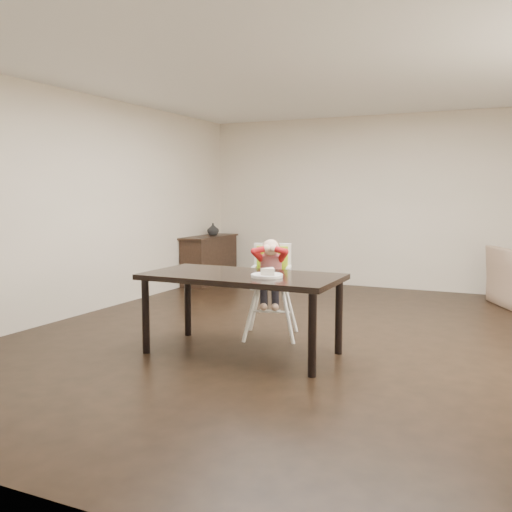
% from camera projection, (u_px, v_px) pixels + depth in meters
% --- Properties ---
extents(ground, '(7.00, 7.00, 0.00)m').
position_uv_depth(ground, '(315.00, 339.00, 5.87)').
color(ground, black).
rests_on(ground, ground).
extents(room_walls, '(6.02, 7.02, 2.71)m').
position_uv_depth(room_walls, '(317.00, 157.00, 5.67)').
color(room_walls, beige).
rests_on(room_walls, ground).
extents(dining_table, '(1.80, 0.90, 0.75)m').
position_uv_depth(dining_table, '(242.00, 283.00, 5.26)').
color(dining_table, black).
rests_on(dining_table, ground).
extents(high_chair, '(0.53, 0.53, 1.02)m').
position_uv_depth(high_chair, '(271.00, 268.00, 5.89)').
color(high_chair, white).
rests_on(high_chair, ground).
extents(plate, '(0.37, 0.37, 0.08)m').
position_uv_depth(plate, '(268.00, 274.00, 5.05)').
color(plate, white).
rests_on(plate, dining_table).
extents(sideboard, '(0.44, 1.26, 0.79)m').
position_uv_depth(sideboard, '(209.00, 259.00, 9.43)').
color(sideboard, black).
rests_on(sideboard, ground).
extents(vase, '(0.26, 0.27, 0.20)m').
position_uv_depth(vase, '(213.00, 229.00, 9.49)').
color(vase, '#99999E').
rests_on(vase, sideboard).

